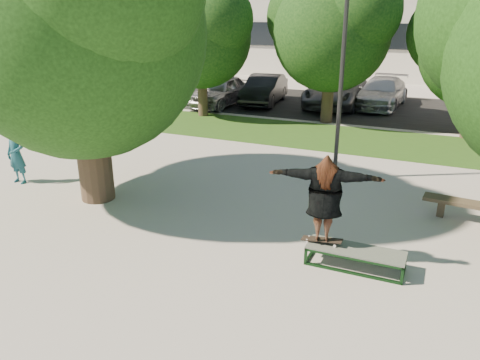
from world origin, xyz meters
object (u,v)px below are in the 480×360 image
at_px(lamppost, 342,67).
at_px(bystander, 16,154).
at_px(car_silver_b, 381,92).
at_px(car_dark, 264,90).
at_px(tree_left, 78,17).
at_px(grind_box, 355,258).
at_px(car_silver_a, 220,91).
at_px(car_grey, 336,91).

relative_size(lamppost, bystander, 3.71).
height_order(bystander, car_silver_b, bystander).
xyz_separation_m(car_dark, car_silver_b, (5.64, 1.60, -0.02)).
height_order(tree_left, grind_box, tree_left).
height_order(car_silver_a, car_silver_b, car_silver_a).
xyz_separation_m(tree_left, car_grey, (2.81, 14.66, -3.67)).
relative_size(bystander, car_silver_a, 0.37).
height_order(tree_left, car_silver_a, tree_left).
bearing_deg(grind_box, car_silver_b, 96.52).
bearing_deg(car_silver_a, car_silver_b, 24.33).
height_order(grind_box, car_dark, car_dark).
distance_m(car_silver_a, car_grey, 5.82).
height_order(bystander, car_grey, bystander).
xyz_separation_m(grind_box, car_dark, (-7.50, 14.69, 0.55)).
relative_size(grind_box, bystander, 1.09).
height_order(tree_left, bystander, tree_left).
bearing_deg(tree_left, car_silver_b, 72.26).
height_order(tree_left, lamppost, tree_left).
distance_m(lamppost, car_silver_a, 11.81).
distance_m(car_dark, car_silver_b, 5.86).
height_order(lamppost, car_grey, lamppost).
bearing_deg(grind_box, tree_left, 172.55).
distance_m(bystander, car_dark, 13.98).
bearing_deg(bystander, lamppost, 27.20).
distance_m(lamppost, grind_box, 5.83).
relative_size(grind_box, car_silver_a, 0.41).
bearing_deg(car_dark, grind_box, -69.75).
distance_m(tree_left, car_grey, 15.37).
distance_m(tree_left, lamppost, 6.70).
distance_m(lamppost, bystander, 9.22).
relative_size(tree_left, car_silver_b, 1.43).
height_order(bystander, car_silver_a, bystander).
height_order(lamppost, car_silver_a, lamppost).
relative_size(lamppost, car_dark, 1.37).
height_order(tree_left, car_grey, tree_left).
height_order(lamppost, car_dark, lamppost).
bearing_deg(car_dark, car_grey, 6.96).
relative_size(tree_left, car_grey, 1.31).
relative_size(tree_left, car_dark, 1.59).
xyz_separation_m(car_silver_a, car_grey, (5.37, 2.26, -0.00)).
bearing_deg(lamppost, tree_left, -143.58).
bearing_deg(car_dark, bystander, -105.02).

